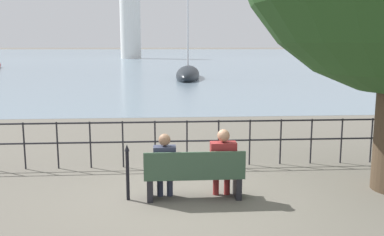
# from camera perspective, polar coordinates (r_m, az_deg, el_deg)

# --- Properties ---
(ground_plane) EXTENTS (1000.00, 1000.00, 0.00)m
(ground_plane) POSITION_cam_1_polar(r_m,az_deg,el_deg) (7.81, 0.27, -10.61)
(ground_plane) COLOR #605B51
(harbor_water) EXTENTS (600.00, 300.00, 0.01)m
(harbor_water) POSITION_cam_1_polar(r_m,az_deg,el_deg) (166.06, -3.95, 8.70)
(harbor_water) COLOR slate
(harbor_water) RESTS_ON ground_plane
(park_bench) EXTENTS (1.76, 0.45, 0.90)m
(park_bench) POSITION_cam_1_polar(r_m,az_deg,el_deg) (7.61, 0.31, -7.73)
(park_bench) COLOR #334C38
(park_bench) RESTS_ON ground_plane
(seated_person_left) EXTENTS (0.39, 0.35, 1.19)m
(seated_person_left) POSITION_cam_1_polar(r_m,az_deg,el_deg) (7.60, -3.65, -6.00)
(seated_person_left) COLOR #2D3347
(seated_person_left) RESTS_ON ground_plane
(seated_person_right) EXTENTS (0.46, 0.35, 1.25)m
(seated_person_right) POSITION_cam_1_polar(r_m,az_deg,el_deg) (7.67, 4.15, -5.60)
(seated_person_right) COLOR maroon
(seated_person_right) RESTS_ON ground_plane
(promenade_railing) EXTENTS (11.51, 0.04, 1.05)m
(promenade_railing) POSITION_cam_1_polar(r_m,az_deg,el_deg) (9.62, -0.67, -2.42)
(promenade_railing) COLOR black
(promenade_railing) RESTS_ON ground_plane
(closed_umbrella) EXTENTS (0.09, 0.09, 1.01)m
(closed_umbrella) POSITION_cam_1_polar(r_m,az_deg,el_deg) (7.63, -8.60, -6.76)
(closed_umbrella) COLOR black
(closed_umbrella) RESTS_ON ground_plane
(sailboat_1) EXTENTS (2.81, 9.06, 8.72)m
(sailboat_1) POSITION_cam_1_polar(r_m,az_deg,el_deg) (35.58, -0.55, 5.82)
(sailboat_1) COLOR black
(sailboat_1) RESTS_ON ground_plane
(harbor_lighthouse) EXTENTS (4.27, 4.27, 18.64)m
(harbor_lighthouse) POSITION_cam_1_polar(r_m,az_deg,el_deg) (92.11, -8.25, 13.27)
(harbor_lighthouse) COLOR white
(harbor_lighthouse) RESTS_ON ground_plane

